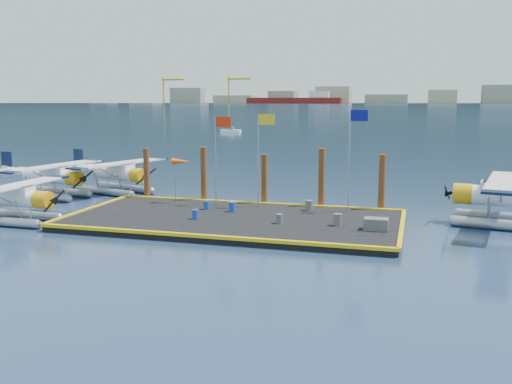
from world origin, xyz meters
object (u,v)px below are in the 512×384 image
Objects in this scene: piling_0 at (147,175)px; seaplane_d at (510,200)px; piling_3 at (321,180)px; flagpole_red at (218,147)px; drum_3 at (195,214)px; drum_4 at (309,206)px; drum_5 at (232,207)px; piling_2 at (264,181)px; seaplane_a at (12,201)px; seaplane_b at (51,179)px; seaplane_c at (117,175)px; flagpole_blue at (353,145)px; piling_1 at (204,176)px; drum_1 at (279,219)px; drum_2 at (338,220)px; windsock at (181,163)px; drum_0 at (207,205)px; piling_4 at (382,185)px; crate at (376,224)px; flagpole_yellow at (261,146)px.

seaplane_d is at bearing -3.86° from piling_0.
flagpole_red is at bearing -166.75° from piling_3.
drum_4 reaches higher than drum_3.
piling_2 is (1.17, 3.65, 1.19)m from drum_5.
flagpole_red is (10.95, 7.19, 3.01)m from seaplane_a.
drum_5 is at bearing 88.02° from seaplane_b.
drum_5 is (11.90, -6.56, -0.76)m from seaplane_c.
drum_3 is at bearing 66.93° from seaplane_c.
flagpole_blue is 1.71× the size of piling_2.
seaplane_b is 2.28× the size of piling_1.
drum_5 is 0.10× the size of flagpole_blue.
drum_2 reaches higher than drum_1.
seaplane_d is 18.30× the size of drum_3.
windsock is (-4.36, 2.05, 2.52)m from drum_5.
seaplane_c is (3.96, 3.12, -0.00)m from seaplane_b.
drum_2 is 1.20× the size of drum_3.
seaplane_d is at bearing -0.18° from flagpole_red.
piling_1 is at bearing 106.50° from drum_3.
drum_0 is 0.14× the size of piling_4.
flagpole_blue is 1.62× the size of piling_4.
piling_3 is (4.00, 0.00, 0.25)m from piling_2.
piling_3 reaches higher than drum_2.
drum_4 is 0.17× the size of piling_4.
seaplane_d is 18.57m from flagpole_red.
drum_2 is 12.48m from windsock.
crate is at bearing -16.61° from drum_5.
drum_2 is at bearing -58.70° from drum_4.
drum_3 is at bearing -120.04° from flagpole_yellow.
piling_3 reaches higher than drum_5.
seaplane_b is 11.72m from windsock.
piling_0 is (-3.47, 1.60, -1.23)m from windsock.
flagpole_blue is (7.36, 2.05, 3.97)m from drum_5.
flagpole_blue reaches higher than drum_0.
piling_3 is (17.75, 8.79, 0.76)m from seaplane_a.
flagpole_red is at bearing 139.12° from drum_1.
drum_2 is 0.17× the size of piling_4.
flagpole_red is (10.28, -4.51, 2.92)m from seaplane_c.
windsock reaches higher than drum_2.
seaplane_a is 0.93× the size of seaplane_b.
drum_2 is 8.44m from piling_2.
windsock reaches higher than seaplane_c.
flagpole_yellow is (-15.37, 0.06, 2.88)m from seaplane_d.
piling_1 reaches higher than seaplane_c.
drum_4 reaches higher than drum_0.
flagpole_red is (-18.37, 0.06, 2.77)m from seaplane_d.
piling_0 is 0.95× the size of piling_1.
crate is (21.87, 2.37, -0.66)m from seaplane_a.
seaplane_a is 9.19m from seaplane_b.
piling_4 is at bearing 11.60° from flagpole_yellow.
seaplane_c is at bearing 156.30° from flagpole_red.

